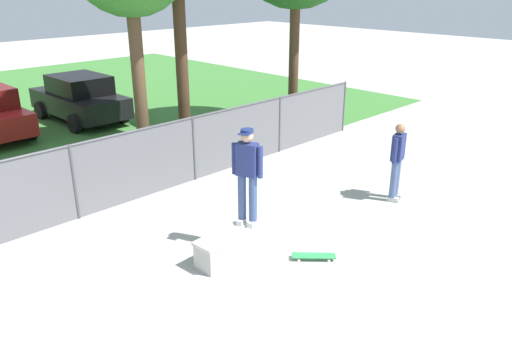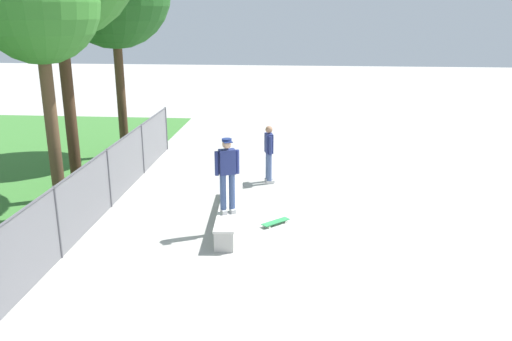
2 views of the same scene
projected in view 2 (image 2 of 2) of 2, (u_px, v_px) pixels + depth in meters
ground_plane at (302, 237)px, 12.77m from camera, size 80.00×80.00×0.00m
concrete_ledge at (230, 210)px, 13.77m from camera, size 4.07×0.72×0.52m
skateboarder at (227, 172)px, 12.57m from camera, size 0.39×0.56×1.84m
skateboard at (276, 222)px, 13.47m from camera, size 0.70×0.72×0.09m
chainlink_fence at (86, 195)px, 12.95m from camera, size 15.83×0.07×1.66m
tree_near_left at (38, 5)px, 12.52m from camera, size 2.89×2.89×6.85m
bystander at (269, 152)px, 16.47m from camera, size 0.58×0.35×1.82m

